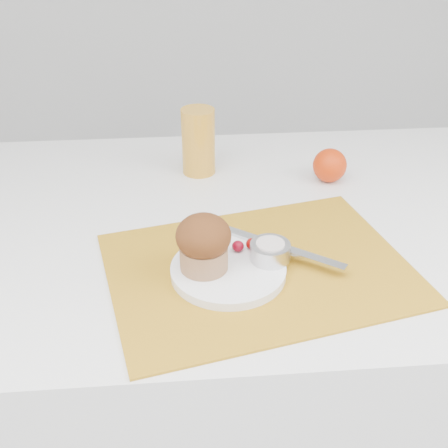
{
  "coord_description": "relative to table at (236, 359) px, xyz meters",
  "views": [
    {
      "loc": [
        -0.1,
        -0.86,
        1.3
      ],
      "look_at": [
        -0.04,
        -0.05,
        0.8
      ],
      "focal_mm": 45.0,
      "sensor_mm": 36.0,
      "label": 1
    }
  ],
  "objects": [
    {
      "name": "raspberry_near",
      "position": [
        -0.02,
        -0.14,
        0.4
      ],
      "size": [
        0.02,
        0.02,
        0.02
      ],
      "primitive_type": "ellipsoid",
      "color": "#55020E",
      "rests_on": "plate"
    },
    {
      "name": "muffin",
      "position": [
        -0.07,
        -0.18,
        0.44
      ],
      "size": [
        0.09,
        0.09,
        0.09
      ],
      "color": "#AA7952",
      "rests_on": "plate"
    },
    {
      "name": "raspberry_far",
      "position": [
        0.01,
        -0.14,
        0.4
      ],
      "size": [
        0.02,
        0.02,
        0.02
      ],
      "primitive_type": "ellipsoid",
      "color": "#600402",
      "rests_on": "plate"
    },
    {
      "name": "orange",
      "position": [
        0.21,
        0.13,
        0.41
      ],
      "size": [
        0.07,
        0.07,
        0.07
      ],
      "primitive_type": "sphere",
      "color": "red",
      "rests_on": "table"
    },
    {
      "name": "ramekin",
      "position": [
        0.03,
        -0.17,
        0.41
      ],
      "size": [
        0.07,
        0.07,
        0.03
      ],
      "primitive_type": "cylinder",
      "rotation": [
        0.0,
        0.0,
        -0.05
      ],
      "color": "#BCBBC0",
      "rests_on": "plate"
    },
    {
      "name": "butter_knife",
      "position": [
        0.06,
        -0.14,
        0.4
      ],
      "size": [
        0.19,
        0.15,
        0.01
      ],
      "primitive_type": "cube",
      "rotation": [
        0.0,
        0.0,
        -0.63
      ],
      "color": "#B5B8BE",
      "rests_on": "plate"
    },
    {
      "name": "plate",
      "position": [
        -0.04,
        -0.18,
        0.39
      ],
      "size": [
        0.23,
        0.23,
        0.01
      ],
      "primitive_type": "cylinder",
      "rotation": [
        0.0,
        0.0,
        -0.31
      ],
      "color": "white",
      "rests_on": "placemat"
    },
    {
      "name": "cream",
      "position": [
        0.03,
        -0.17,
        0.42
      ],
      "size": [
        0.05,
        0.05,
        0.01
      ],
      "primitive_type": "cylinder",
      "rotation": [
        0.0,
        0.0,
        -0.01
      ],
      "color": "silver",
      "rests_on": "ramekin"
    },
    {
      "name": "juice_glass",
      "position": [
        -0.06,
        0.2,
        0.45
      ],
      "size": [
        0.09,
        0.09,
        0.14
      ],
      "primitive_type": "cylinder",
      "rotation": [
        0.0,
        0.0,
        -0.27
      ],
      "color": "gold",
      "rests_on": "table"
    },
    {
      "name": "placemat",
      "position": [
        0.02,
        -0.17,
        0.38
      ],
      "size": [
        0.55,
        0.45,
        0.0
      ],
      "primitive_type": "cube",
      "rotation": [
        0.0,
        0.0,
        0.22
      ],
      "color": "#BA8119",
      "rests_on": "table"
    },
    {
      "name": "table",
      "position": [
        0.0,
        0.0,
        0.0
      ],
      "size": [
        1.2,
        0.8,
        0.75
      ],
      "primitive_type": "cube",
      "color": "white",
      "rests_on": "ground"
    }
  ]
}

